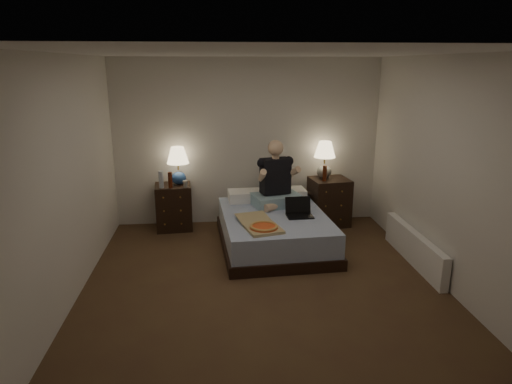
{
  "coord_description": "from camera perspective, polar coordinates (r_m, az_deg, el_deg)",
  "views": [
    {
      "loc": [
        -0.52,
        -4.57,
        2.4
      ],
      "look_at": [
        0.0,
        0.9,
        0.85
      ],
      "focal_mm": 32.0,
      "sensor_mm": 36.0,
      "label": 1
    }
  ],
  "objects": [
    {
      "name": "beer_bottle_right",
      "position": [
        6.82,
        8.58,
        2.32
      ],
      "size": [
        0.06,
        0.06,
        0.23
      ],
      "primitive_type": "cylinder",
      "color": "#5B210D",
      "rests_on": "nightstand_right"
    },
    {
      "name": "wall_left",
      "position": [
        4.94,
        -22.7,
        1.05
      ],
      "size": [
        0.0,
        4.5,
        2.5
      ],
      "primitive_type": "cube",
      "rotation": [
        1.57,
        0.0,
        1.57
      ],
      "color": "white",
      "rests_on": "ground"
    },
    {
      "name": "floor",
      "position": [
        5.19,
        0.97,
        -11.8
      ],
      "size": [
        4.0,
        4.5,
        0.0
      ],
      "primitive_type": "cube",
      "color": "brown",
      "rests_on": "ground"
    },
    {
      "name": "radiator",
      "position": [
        6.02,
        19.15,
        -6.6
      ],
      "size": [
        0.1,
        1.6,
        0.4
      ],
      "primitive_type": "cube",
      "color": "white",
      "rests_on": "floor"
    },
    {
      "name": "wall_right",
      "position": [
        5.35,
        22.88,
        2.08
      ],
      "size": [
        0.0,
        4.5,
        2.5
      ],
      "primitive_type": "cube",
      "rotation": [
        1.57,
        0.0,
        -1.57
      ],
      "color": "white",
      "rests_on": "ground"
    },
    {
      "name": "lamp_left",
      "position": [
        6.8,
        -9.7,
        3.24
      ],
      "size": [
        0.34,
        0.34,
        0.56
      ],
      "primitive_type": null,
      "rotation": [
        0.0,
        0.0,
        0.06
      ],
      "color": "#2A529A",
      "rests_on": "nightstand_left"
    },
    {
      "name": "wall_front",
      "position": [
        2.64,
        6.62,
        -10.14
      ],
      "size": [
        4.0,
        0.0,
        2.5
      ],
      "primitive_type": "cube",
      "rotation": [
        -1.57,
        0.0,
        0.0
      ],
      "color": "white",
      "rests_on": "ground"
    },
    {
      "name": "person",
      "position": [
        6.39,
        2.6,
        2.31
      ],
      "size": [
        0.77,
        0.66,
        0.93
      ],
      "primitive_type": null,
      "rotation": [
        0.0,
        0.0,
        0.25
      ],
      "color": "black",
      "rests_on": "bed"
    },
    {
      "name": "bed",
      "position": [
        6.2,
        2.29,
        -4.78
      ],
      "size": [
        1.47,
        1.89,
        0.45
      ],
      "primitive_type": "cube",
      "rotation": [
        0.0,
        0.0,
        0.06
      ],
      "color": "#5570AB",
      "rests_on": "floor"
    },
    {
      "name": "soda_can",
      "position": [
        6.66,
        -8.84,
        0.98
      ],
      "size": [
        0.07,
        0.07,
        0.1
      ],
      "primitive_type": "cylinder",
      "color": "#B3B3AE",
      "rests_on": "nightstand_left"
    },
    {
      "name": "laptop",
      "position": [
        6.01,
        5.51,
        -2.02
      ],
      "size": [
        0.35,
        0.3,
        0.24
      ],
      "primitive_type": null,
      "rotation": [
        0.0,
        0.0,
        0.05
      ],
      "color": "black",
      "rests_on": "bed"
    },
    {
      "name": "nightstand_left",
      "position": [
        6.93,
        -10.23,
        -1.83
      ],
      "size": [
        0.56,
        0.51,
        0.67
      ],
      "primitive_type": "cube",
      "rotation": [
        0.0,
        0.0,
        0.09
      ],
      "color": "black",
      "rests_on": "floor"
    },
    {
      "name": "nightstand_right",
      "position": [
        7.07,
        9.11,
        -1.21
      ],
      "size": [
        0.62,
        0.57,
        0.72
      ],
      "primitive_type": "cube",
      "rotation": [
        0.0,
        0.0,
        0.14
      ],
      "color": "black",
      "rests_on": "floor"
    },
    {
      "name": "ceiling",
      "position": [
        4.6,
        1.12,
        17.0
      ],
      "size": [
        4.0,
        4.5,
        0.0
      ],
      "primitive_type": "cube",
      "rotation": [
        3.14,
        0.0,
        0.0
      ],
      "color": "white",
      "rests_on": "ground"
    },
    {
      "name": "lamp_right",
      "position": [
        6.97,
        8.56,
        4.01
      ],
      "size": [
        0.4,
        0.4,
        0.56
      ],
      "primitive_type": null,
      "rotation": [
        0.0,
        0.0,
        -0.31
      ],
      "color": "gray",
      "rests_on": "nightstand_right"
    },
    {
      "name": "wall_back",
      "position": [
        6.94,
        -1.07,
        6.2
      ],
      "size": [
        4.0,
        0.0,
        2.5
      ],
      "primitive_type": "cube",
      "rotation": [
        1.57,
        0.0,
        0.0
      ],
      "color": "white",
      "rests_on": "ground"
    },
    {
      "name": "pizza_box",
      "position": [
        5.52,
        0.98,
        -4.45
      ],
      "size": [
        0.58,
        0.84,
        0.08
      ],
      "primitive_type": null,
      "rotation": [
        0.0,
        0.0,
        0.25
      ],
      "color": "tan",
      "rests_on": "bed"
    },
    {
      "name": "beer_bottle_left",
      "position": [
        6.66,
        -10.67,
        1.49
      ],
      "size": [
        0.06,
        0.06,
        0.23
      ],
      "primitive_type": "cylinder",
      "color": "#501C0B",
      "rests_on": "nightstand_left"
    },
    {
      "name": "water_bottle",
      "position": [
        6.68,
        -11.77,
        1.54
      ],
      "size": [
        0.07,
        0.07,
        0.25
      ],
      "primitive_type": "cylinder",
      "color": "silver",
      "rests_on": "nightstand_left"
    }
  ]
}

